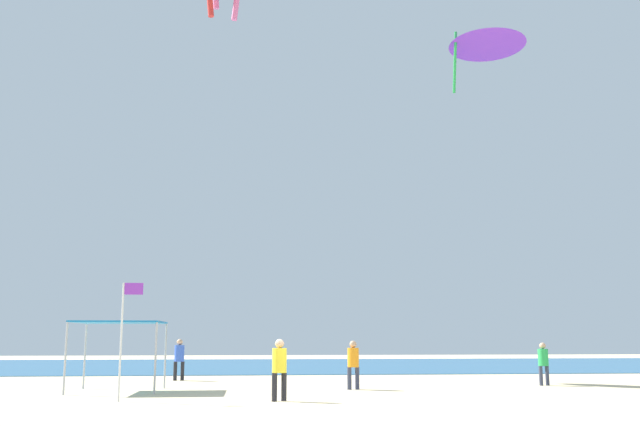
# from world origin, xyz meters

# --- Properties ---
(ground) EXTENTS (110.00, 110.00, 0.10)m
(ground) POSITION_xyz_m (0.00, 0.00, -0.05)
(ground) COLOR beige
(ocean_strip) EXTENTS (110.00, 25.73, 0.03)m
(ocean_strip) POSITION_xyz_m (0.00, 27.71, 0.01)
(ocean_strip) COLOR #28608C
(ocean_strip) RESTS_ON ground
(canopy_tent) EXTENTS (2.98, 2.90, 2.41)m
(canopy_tent) POSITION_xyz_m (-5.98, 4.78, 2.28)
(canopy_tent) COLOR #B2B2B7
(canopy_tent) RESTS_ON ground
(person_near_tent) EXTENTS (0.45, 0.43, 1.80)m
(person_near_tent) POSITION_xyz_m (-0.54, 0.40, 1.06)
(person_near_tent) COLOR black
(person_near_tent) RESTS_ON ground
(person_leftmost) EXTENTS (0.43, 0.39, 1.65)m
(person_leftmost) POSITION_xyz_m (10.04, 6.35, 0.97)
(person_leftmost) COLOR #33384C
(person_leftmost) RESTS_ON ground
(person_central) EXTENTS (0.45, 0.41, 1.73)m
(person_central) POSITION_xyz_m (2.32, 4.92, 1.02)
(person_central) COLOR #33384C
(person_central) RESTS_ON ground
(person_rightmost) EXTENTS (0.46, 0.42, 1.78)m
(person_rightmost) POSITION_xyz_m (-4.47, 11.02, 1.04)
(person_rightmost) COLOR black
(person_rightmost) RESTS_ON ground
(banner_flag) EXTENTS (0.61, 0.06, 3.46)m
(banner_flag) POSITION_xyz_m (-5.14, 0.73, 2.10)
(banner_flag) COLOR silver
(banner_flag) RESTS_ON ground
(kite_delta_purple) EXTENTS (4.85, 4.88, 3.55)m
(kite_delta_purple) POSITION_xyz_m (11.88, 16.46, 18.76)
(kite_delta_purple) COLOR purple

